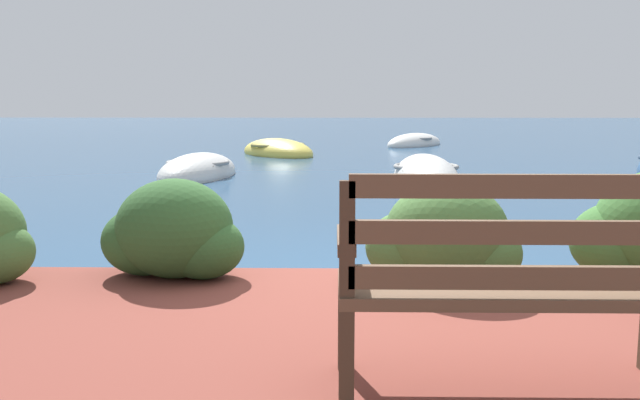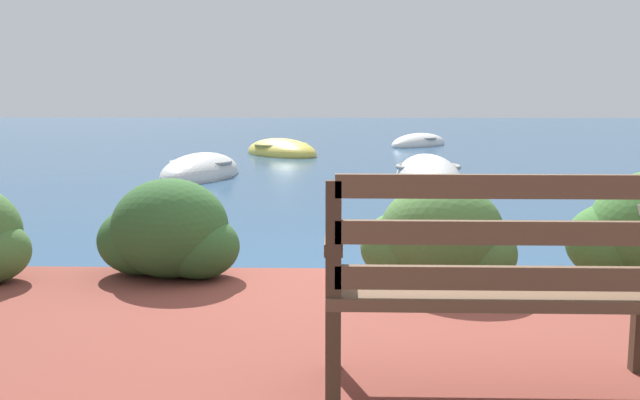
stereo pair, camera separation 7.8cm
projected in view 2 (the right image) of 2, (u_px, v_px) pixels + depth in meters
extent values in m
plane|color=navy|center=(404.00, 299.00, 5.06)|extent=(80.00, 80.00, 0.00)
cube|color=#433123|center=(334.00, 325.00, 3.18)|extent=(0.06, 0.06, 0.40)
cube|color=#433123|center=(639.00, 328.00, 3.14)|extent=(0.06, 0.06, 0.40)
cube|color=#433123|center=(333.00, 359.00, 2.76)|extent=(0.06, 0.06, 0.40)
cube|color=brown|center=(498.00, 290.00, 2.92)|extent=(1.41, 0.48, 0.05)
cube|color=brown|center=(511.00, 278.00, 2.70)|extent=(1.34, 0.04, 0.09)
cube|color=brown|center=(513.00, 233.00, 2.67)|extent=(1.34, 0.04, 0.09)
cube|color=brown|center=(515.00, 187.00, 2.65)|extent=(1.34, 0.04, 0.09)
cube|color=#433123|center=(333.00, 240.00, 2.69)|extent=(0.06, 0.04, 0.45)
cube|color=brown|center=(334.00, 240.00, 2.91)|extent=(0.07, 0.43, 0.05)
ellipsoid|color=#2D5628|center=(170.00, 228.00, 4.77)|extent=(0.79, 0.71, 0.67)
ellipsoid|color=#2D5628|center=(141.00, 240.00, 4.85)|extent=(0.59, 0.53, 0.47)
ellipsoid|color=#2D5628|center=(198.00, 247.00, 4.74)|extent=(0.55, 0.49, 0.43)
ellipsoid|color=#426B33|center=(441.00, 234.00, 4.54)|extent=(0.79, 0.71, 0.67)
ellipsoid|color=#426B33|center=(406.00, 247.00, 4.62)|extent=(0.59, 0.54, 0.48)
ellipsoid|color=#426B33|center=(473.00, 254.00, 4.52)|extent=(0.55, 0.50, 0.44)
ellipsoid|color=#38662D|center=(617.00, 242.00, 4.66)|extent=(0.66, 0.59, 0.53)
ellipsoid|color=silver|center=(428.00, 181.00, 11.39)|extent=(1.09, 3.23, 0.85)
torus|color=gray|center=(428.00, 167.00, 11.35)|extent=(1.06, 1.06, 0.07)
cube|color=#846647|center=(431.00, 172.00, 10.88)|extent=(0.82, 0.14, 0.04)
cube|color=#846647|center=(426.00, 166.00, 11.75)|extent=(0.82, 0.14, 0.04)
ellipsoid|color=silver|center=(201.00, 174.00, 12.53)|extent=(1.52, 2.69, 0.74)
torus|color=gray|center=(201.00, 162.00, 12.50)|extent=(1.28, 1.28, 0.07)
cube|color=#846647|center=(192.00, 166.00, 12.14)|extent=(0.88, 0.27, 0.04)
cube|color=#846647|center=(207.00, 162.00, 12.81)|extent=(0.88, 0.27, 0.04)
ellipsoid|color=#DBC64C|center=(281.00, 152.00, 17.20)|extent=(2.47, 2.85, 0.68)
torus|color=olive|center=(281.00, 145.00, 17.17)|extent=(1.80, 1.80, 0.07)
cube|color=#846647|center=(289.00, 147.00, 16.85)|extent=(0.94, 0.66, 0.04)
cube|color=#846647|center=(275.00, 145.00, 17.45)|extent=(0.94, 0.66, 0.04)
ellipsoid|color=silver|center=(419.00, 144.00, 20.16)|extent=(2.22, 2.49, 0.62)
torus|color=gray|center=(419.00, 138.00, 20.14)|extent=(1.37, 1.37, 0.07)
cube|color=#846647|center=(412.00, 140.00, 19.87)|extent=(0.68, 0.56, 0.04)
cube|color=#846647|center=(424.00, 139.00, 20.37)|extent=(0.68, 0.56, 0.04)
sphere|color=red|center=(421.00, 164.00, 14.16)|extent=(0.40, 0.40, 0.40)
torus|color=navy|center=(421.00, 164.00, 14.16)|extent=(0.44, 0.44, 0.05)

